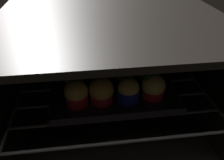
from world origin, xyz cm
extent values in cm
cube|color=black|center=(0.00, 22.00, -0.75)|extent=(59.00, 47.00, 1.50)
cube|color=black|center=(0.00, 22.00, 34.75)|extent=(59.00, 47.00, 1.50)
cube|color=black|center=(0.00, 44.75, 17.00)|extent=(59.00, 1.50, 34.00)
cube|color=black|center=(-28.75, 22.00, 17.00)|extent=(1.50, 47.00, 34.00)
cube|color=black|center=(28.75, 22.00, 17.00)|extent=(1.50, 47.00, 34.00)
cylinder|color=#4C494C|center=(0.00, 3.00, 13.60)|extent=(54.00, 0.80, 0.80)
cylinder|color=#4C494C|center=(0.00, 10.60, 13.60)|extent=(54.00, 0.80, 0.80)
cylinder|color=#4C494C|center=(0.00, 18.20, 13.60)|extent=(54.00, 0.80, 0.80)
cylinder|color=#4C494C|center=(0.00, 25.80, 13.60)|extent=(54.00, 0.80, 0.80)
cylinder|color=#4C494C|center=(0.00, 33.40, 13.60)|extent=(54.00, 0.80, 0.80)
cylinder|color=#4C494C|center=(0.00, 41.00, 13.60)|extent=(54.00, 0.80, 0.80)
cylinder|color=#4C494C|center=(-27.00, 22.00, 13.60)|extent=(0.80, 42.00, 0.80)
cylinder|color=#4C494C|center=(27.00, 22.00, 13.60)|extent=(0.80, 42.00, 0.80)
cube|color=black|center=(0.00, 23.34, 14.60)|extent=(34.64, 27.76, 1.20)
cube|color=black|center=(0.00, 9.86, 15.70)|extent=(34.64, 0.80, 1.00)
cube|color=black|center=(0.00, 36.82, 15.70)|extent=(34.64, 0.80, 1.00)
cube|color=black|center=(-16.92, 23.34, 15.70)|extent=(0.80, 27.76, 1.00)
cube|color=black|center=(16.92, 23.34, 15.70)|extent=(0.80, 27.76, 1.00)
cylinder|color=red|center=(-10.18, 16.18, 16.80)|extent=(5.95, 5.95, 3.21)
sphere|color=gold|center=(-10.18, 16.18, 19.16)|extent=(6.20, 6.20, 6.20)
sphere|color=#28702D|center=(-10.13, 15.97, 21.53)|extent=(1.63, 1.63, 1.63)
cylinder|color=red|center=(-3.70, 16.30, 16.80)|extent=(5.95, 5.95, 3.21)
sphere|color=gold|center=(-3.70, 16.30, 19.06)|extent=(6.48, 6.48, 6.48)
cylinder|color=#1928B7|center=(3.46, 16.31, 16.80)|extent=(5.95, 5.95, 3.21)
sphere|color=#DBBC60|center=(3.46, 16.31, 18.88)|extent=(5.69, 5.69, 5.69)
sphere|color=#1E6023|center=(3.41, 16.42, 21.24)|extent=(1.69, 1.69, 1.69)
cylinder|color=red|center=(10.30, 16.56, 16.80)|extent=(5.95, 5.95, 3.21)
sphere|color=#DBBC60|center=(10.30, 16.56, 18.98)|extent=(6.40, 6.40, 6.40)
sphere|color=#19511E|center=(8.95, 16.85, 21.36)|extent=(2.48, 2.48, 2.48)
cylinder|color=#1928B7|center=(-10.66, 23.26, 16.80)|extent=(5.95, 5.95, 3.21)
sphere|color=#DBBC60|center=(-10.66, 23.26, 19.29)|extent=(6.16, 6.16, 6.16)
cylinder|color=#0C8C84|center=(-3.08, 23.64, 16.80)|extent=(5.95, 5.95, 3.21)
sphere|color=gold|center=(-3.08, 23.64, 19.35)|extent=(5.67, 5.67, 5.67)
cylinder|color=#1928B7|center=(3.79, 23.16, 16.80)|extent=(5.95, 5.95, 3.21)
sphere|color=gold|center=(3.79, 23.16, 19.01)|extent=(5.73, 5.73, 5.73)
cylinder|color=#1928B7|center=(10.39, 23.39, 16.80)|extent=(5.95, 5.95, 3.21)
sphere|color=gold|center=(10.39, 23.39, 19.20)|extent=(6.46, 6.46, 6.46)
sphere|color=#19511E|center=(10.47, 23.01, 21.22)|extent=(1.92, 1.92, 1.92)
cylinder|color=silver|center=(-10.43, 29.96, 16.80)|extent=(5.95, 5.95, 3.21)
sphere|color=gold|center=(-10.43, 29.96, 19.18)|extent=(6.46, 6.46, 6.46)
sphere|color=#1E6023|center=(-11.07, 30.57, 21.16)|extent=(2.07, 2.07, 2.07)
cylinder|color=#0C8C84|center=(-3.40, 29.84, 16.80)|extent=(5.95, 5.95, 3.21)
sphere|color=#DBBC60|center=(-3.40, 29.84, 19.07)|extent=(6.08, 6.08, 6.08)
sphere|color=#1E6023|center=(-3.80, 29.58, 21.28)|extent=(1.98, 1.98, 1.98)
cylinder|color=silver|center=(3.45, 30.54, 16.80)|extent=(5.95, 5.95, 3.21)
sphere|color=gold|center=(3.45, 30.54, 19.54)|extent=(6.44, 6.44, 6.44)
cylinder|color=red|center=(10.45, 30.37, 16.80)|extent=(5.95, 5.95, 3.21)
sphere|color=#E0CC7A|center=(10.45, 30.37, 19.38)|extent=(5.99, 5.99, 5.99)
camera|label=1|loc=(-7.16, -31.75, 53.33)|focal=36.59mm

